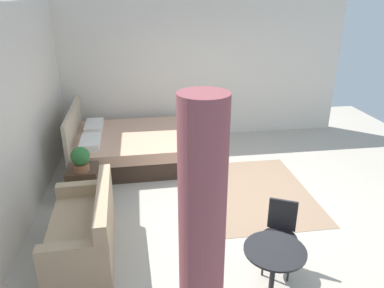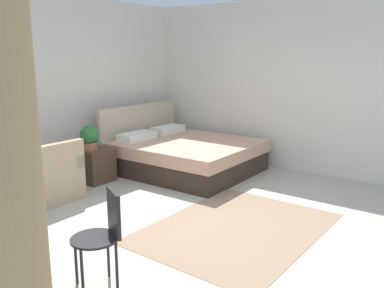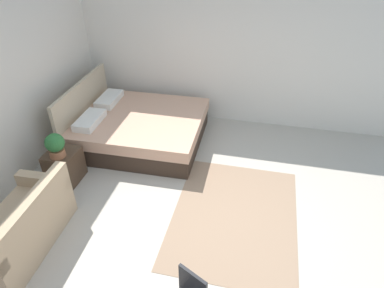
{
  "view_description": "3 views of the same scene",
  "coord_description": "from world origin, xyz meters",
  "px_view_note": "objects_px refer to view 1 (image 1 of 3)",
  "views": [
    {
      "loc": [
        -4.52,
        1.34,
        2.88
      ],
      "look_at": [
        0.11,
        0.66,
        0.94
      ],
      "focal_mm": 33.93,
      "sensor_mm": 36.0,
      "label": 1
    },
    {
      "loc": [
        -3.38,
        -2.51,
        1.86
      ],
      "look_at": [
        0.61,
        0.52,
        0.78
      ],
      "focal_mm": 37.86,
      "sensor_mm": 36.0,
      "label": 2
    },
    {
      "loc": [
        -3.08,
        -0.55,
        3.39
      ],
      "look_at": [
        0.73,
        0.33,
        0.77
      ],
      "focal_mm": 31.76,
      "sensor_mm": 36.0,
      "label": 3
    }
  ],
  "objects_px": {
    "potted_plant": "(81,159)",
    "cafe_chair_near_couch": "(281,229)",
    "nightstand": "(84,183)",
    "couch": "(85,231)",
    "bed": "(131,146)",
    "balcony_table": "(273,270)"
  },
  "relations": [
    {
      "from": "couch",
      "to": "balcony_table",
      "type": "distance_m",
      "value": 2.23
    },
    {
      "from": "bed",
      "to": "balcony_table",
      "type": "height_order",
      "value": "bed"
    },
    {
      "from": "potted_plant",
      "to": "balcony_table",
      "type": "distance_m",
      "value": 3.13
    },
    {
      "from": "nightstand",
      "to": "potted_plant",
      "type": "height_order",
      "value": "potted_plant"
    },
    {
      "from": "balcony_table",
      "to": "bed",
      "type": "bearing_deg",
      "value": 19.59
    },
    {
      "from": "bed",
      "to": "cafe_chair_near_couch",
      "type": "distance_m",
      "value": 3.55
    },
    {
      "from": "couch",
      "to": "nightstand",
      "type": "relative_size",
      "value": 2.88
    },
    {
      "from": "bed",
      "to": "nightstand",
      "type": "relative_size",
      "value": 4.31
    },
    {
      "from": "nightstand",
      "to": "potted_plant",
      "type": "xyz_separation_m",
      "value": [
        -0.1,
        -0.02,
        0.45
      ]
    },
    {
      "from": "balcony_table",
      "to": "cafe_chair_near_couch",
      "type": "xyz_separation_m",
      "value": [
        0.63,
        -0.32,
        -0.03
      ]
    },
    {
      "from": "balcony_table",
      "to": "cafe_chair_near_couch",
      "type": "distance_m",
      "value": 0.7
    },
    {
      "from": "nightstand",
      "to": "cafe_chair_near_couch",
      "type": "height_order",
      "value": "cafe_chair_near_couch"
    },
    {
      "from": "potted_plant",
      "to": "couch",
      "type": "bearing_deg",
      "value": -172.16
    },
    {
      "from": "balcony_table",
      "to": "cafe_chair_near_couch",
      "type": "relative_size",
      "value": 0.93
    },
    {
      "from": "potted_plant",
      "to": "cafe_chair_near_couch",
      "type": "bearing_deg",
      "value": -126.83
    },
    {
      "from": "nightstand",
      "to": "potted_plant",
      "type": "relative_size",
      "value": 1.36
    },
    {
      "from": "bed",
      "to": "potted_plant",
      "type": "height_order",
      "value": "bed"
    },
    {
      "from": "potted_plant",
      "to": "nightstand",
      "type": "bearing_deg",
      "value": 9.68
    },
    {
      "from": "bed",
      "to": "potted_plant",
      "type": "xyz_separation_m",
      "value": [
        -1.38,
        0.68,
        0.42
      ]
    },
    {
      "from": "bed",
      "to": "couch",
      "type": "height_order",
      "value": "bed"
    },
    {
      "from": "couch",
      "to": "nightstand",
      "type": "bearing_deg",
      "value": 7.98
    },
    {
      "from": "bed",
      "to": "balcony_table",
      "type": "bearing_deg",
      "value": -160.41
    }
  ]
}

